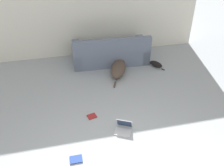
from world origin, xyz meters
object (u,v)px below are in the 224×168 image
(laptop_open, at_px, (124,127))
(book_blue, at_px, (76,159))
(dog, at_px, (119,66))
(cat, at_px, (156,64))
(couch, at_px, (110,53))
(book_red, at_px, (92,116))

(laptop_open, xyz_separation_m, book_blue, (-0.97, -0.51, -0.06))
(dog, relative_size, cat, 2.79)
(dog, bearing_deg, couch, 34.72)
(dog, xyz_separation_m, book_red, (-1.00, -1.67, -0.14))
(dog, bearing_deg, book_red, 171.50)
(couch, distance_m, laptop_open, 2.73)
(cat, relative_size, book_red, 2.37)
(cat, xyz_separation_m, laptop_open, (-1.48, -2.16, -0.01))
(laptop_open, distance_m, book_blue, 1.10)
(couch, xyz_separation_m, laptop_open, (-0.35, -2.70, -0.19))
(dog, bearing_deg, book_blue, 174.40)
(laptop_open, height_order, book_blue, laptop_open)
(couch, distance_m, cat, 1.28)
(cat, xyz_separation_m, book_blue, (-2.45, -2.67, -0.07))
(book_red, height_order, book_blue, same)
(cat, bearing_deg, book_red, 95.89)
(dog, height_order, book_red, dog)
(laptop_open, xyz_separation_m, book_red, (-0.54, 0.51, -0.06))
(couch, xyz_separation_m, cat, (1.14, -0.55, -0.19))
(couch, relative_size, dog, 1.54)
(book_blue, bearing_deg, cat, 47.44)
(dog, xyz_separation_m, cat, (1.02, -0.02, -0.07))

